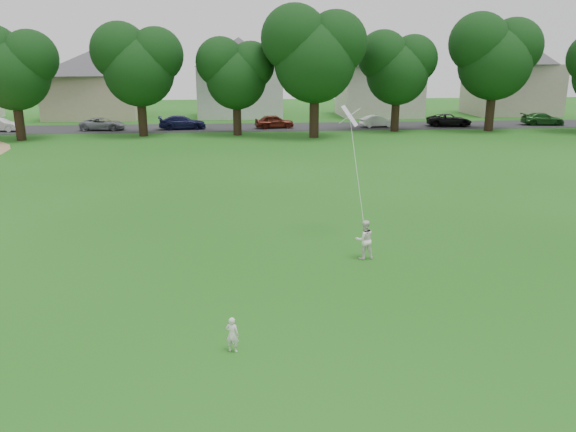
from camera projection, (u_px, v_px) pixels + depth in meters
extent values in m
plane|color=#1A4F12|center=(268.00, 325.00, 14.21)|extent=(160.00, 160.00, 0.00)
cube|color=#2D2D30|center=(242.00, 127.00, 54.43)|extent=(90.00, 7.00, 0.01)
imported|color=white|center=(232.00, 334.00, 12.83)|extent=(0.37, 0.31, 0.86)
imported|color=white|center=(364.00, 240.00, 18.76)|extent=(0.72, 0.60, 1.34)
plane|color=silver|center=(350.00, 116.00, 20.20)|extent=(0.82, 1.02, 0.71)
cylinder|color=white|center=(357.00, 171.00, 19.44)|extent=(0.01, 0.01, 4.40)
cylinder|color=black|center=(19.00, 118.00, 45.53)|extent=(0.74, 0.74, 3.54)
cylinder|color=black|center=(142.00, 115.00, 47.97)|extent=(0.75, 0.75, 3.67)
cylinder|color=black|center=(237.00, 116.00, 48.70)|extent=(0.72, 0.72, 3.21)
cylinder|color=black|center=(314.00, 112.00, 47.03)|extent=(0.80, 0.80, 4.18)
cylinder|color=black|center=(395.00, 112.00, 51.21)|extent=(0.74, 0.74, 3.47)
cylinder|color=black|center=(490.00, 108.00, 51.42)|extent=(0.79, 0.79, 4.06)
imported|color=white|center=(1.00, 125.00, 51.30)|extent=(3.67, 1.71, 1.16)
imported|color=gray|center=(103.00, 124.00, 52.14)|extent=(4.12, 1.99, 1.13)
imported|color=#13163D|center=(182.00, 122.00, 52.79)|extent=(4.54, 2.23, 1.27)
imported|color=#5C1E12|center=(274.00, 121.00, 53.59)|extent=(3.88, 1.98, 1.27)
imported|color=white|center=(378.00, 121.00, 54.53)|extent=(3.53, 1.59, 1.12)
imported|color=black|center=(449.00, 120.00, 55.18)|extent=(4.45, 2.35, 1.19)
imported|color=#194C19|center=(543.00, 119.00, 56.07)|extent=(4.30, 2.22, 1.19)
cube|color=#BFAC8F|center=(95.00, 97.00, 61.91)|extent=(9.76, 7.36, 4.68)
pyramid|color=#48464B|center=(90.00, 51.00, 60.57)|extent=(14.08, 14.08, 2.58)
cube|color=silver|center=(240.00, 92.00, 63.25)|extent=(9.25, 6.59, 5.62)
pyramid|color=#48464B|center=(238.00, 37.00, 61.64)|extent=(13.34, 13.34, 3.09)
cube|color=beige|center=(379.00, 91.00, 64.71)|extent=(8.82, 7.65, 5.67)
pyramid|color=#48464B|center=(381.00, 37.00, 63.09)|extent=(12.72, 12.72, 3.12)
cube|color=#AFA491|center=(511.00, 89.00, 66.16)|extent=(9.67, 7.10, 5.80)
pyramid|color=#48464B|center=(517.00, 35.00, 64.50)|extent=(13.94, 13.94, 3.19)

